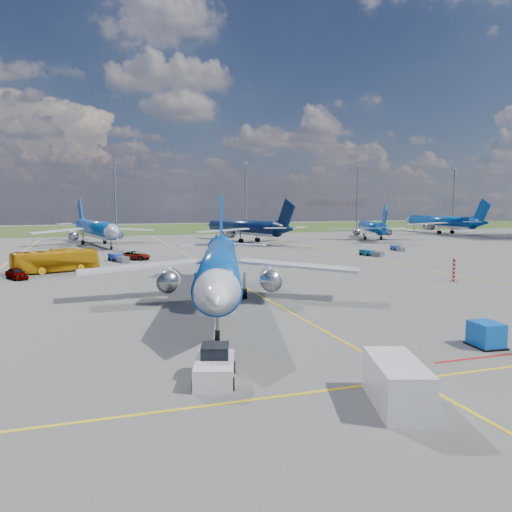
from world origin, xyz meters
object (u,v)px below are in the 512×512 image
object	(u,v)px
bg_jet_ene	(440,233)
apron_bus	(56,261)
baggage_tug_w	(371,253)
bg_jet_ne	(371,239)
bg_jet_nnw	(97,245)
service_car_a	(17,273)
uld_container	(486,335)
bg_jet_n	(243,242)
pushback_tug	(215,367)
baggage_tug_e	(397,248)
service_car_c	(229,252)
main_airliner	(220,304)
warning_post	(454,269)
service_van	(397,383)
baggage_tug_c	(118,258)
service_car_b	(135,256)

from	to	relation	value
bg_jet_ene	apron_bus	world-z (taller)	bg_jet_ene
baggage_tug_w	bg_jet_ne	bearing A→B (deg)	38.91
bg_jet_nnw	service_car_a	size ratio (longest dim) A/B	9.38
uld_container	bg_jet_n	bearing A→B (deg)	88.66
baggage_tug_w	bg_jet_nnw	bearing A→B (deg)	119.60
pushback_tug	bg_jet_n	bearing A→B (deg)	89.22
bg_jet_ne	baggage_tug_e	bearing A→B (deg)	87.61
baggage_tug_e	service_car_c	bearing A→B (deg)	-177.42
main_airliner	baggage_tug_w	distance (m)	50.32
bg_jet_n	apron_bus	xyz separation A→B (m)	(-41.18, -45.26, 1.63)
warning_post	apron_bus	world-z (taller)	apron_bus
bg_jet_n	baggage_tug_w	bearing A→B (deg)	90.17
warning_post	baggage_tug_w	xyz separation A→B (m)	(6.01, 29.56, -0.99)
bg_jet_ene	uld_container	world-z (taller)	bg_jet_ene
pushback_tug	service_car_a	xyz separation A→B (m)	(-15.59, 43.70, -0.02)
bg_jet_ne	service_van	distance (m)	114.63
warning_post	service_car_c	size ratio (longest dim) A/B	0.77
bg_jet_ne	apron_bus	world-z (taller)	bg_jet_ne
bg_jet_nnw	service_van	xyz separation A→B (m)	(12.95, -101.30, 1.10)
main_airliner	baggage_tug_c	world-z (taller)	main_airliner
bg_jet_nnw	bg_jet_ene	size ratio (longest dim) A/B	1.01
main_airliner	service_car_c	distance (m)	45.77
warning_post	uld_container	distance (m)	29.76
bg_jet_ne	service_car_a	bearing A→B (deg)	50.82
uld_container	service_car_a	distance (m)	55.25
main_airliner	baggage_tug_w	xyz separation A→B (m)	(37.08, 34.02, 0.51)
bg_jet_ne	uld_container	world-z (taller)	bg_jet_ne
bg_jet_ne	pushback_tug	xyz separation A→B (m)	(-65.72, -92.72, 0.76)
pushback_tug	apron_bus	world-z (taller)	apron_bus
service_car_b	pushback_tug	bearing A→B (deg)	-153.18
apron_bus	service_car_a	bearing A→B (deg)	120.90
bg_jet_nnw	bg_jet_n	size ratio (longest dim) A/B	1.03
bg_jet_nnw	baggage_tug_c	world-z (taller)	bg_jet_nnw
service_car_c	warning_post	bearing A→B (deg)	-41.74
bg_jet_ene	service_van	size ratio (longest dim) A/B	8.14
service_car_a	warning_post	bearing A→B (deg)	-46.18
service_car_a	baggage_tug_e	bearing A→B (deg)	-11.30
apron_bus	service_car_a	xyz separation A→B (m)	(-4.32, -5.43, -0.89)
warning_post	baggage_tug_e	world-z (taller)	warning_post
apron_bus	baggage_tug_c	world-z (taller)	apron_bus
apron_bus	baggage_tug_c	size ratio (longest dim) A/B	2.12
service_car_a	service_car_c	distance (m)	39.44
bg_jet_n	service_car_b	distance (m)	44.13
bg_jet_ene	service_car_b	distance (m)	110.38
service_van	service_car_a	bearing A→B (deg)	132.77
main_airliner	service_van	xyz separation A→B (m)	(2.17, -26.32, 1.10)
baggage_tug_w	service_car_b	bearing A→B (deg)	150.53
bg_jet_ne	service_van	size ratio (longest dim) A/B	6.87
bg_jet_ene	uld_container	size ratio (longest dim) A/B	19.38
warning_post	baggage_tug_e	xyz separation A→B (m)	(16.81, 37.22, -1.06)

